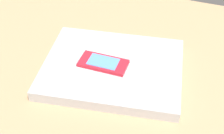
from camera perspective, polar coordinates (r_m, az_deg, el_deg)
The scene contains 3 objects.
desk_surface at distance 74.78cm, azimuth 1.09°, elevation -2.06°, with size 120.00×80.00×3.00cm, color tan.
laptop_closed at distance 72.95cm, azimuth 0.00°, elevation -0.43°, with size 31.47×24.64×2.55cm, color #B7BABC.
cell_phone_on_laptop at distance 72.01cm, azimuth -1.59°, elevation 0.72°, with size 11.07×5.41×0.97cm.
Camera 1 is at (-16.99, 51.60, 52.88)cm, focal length 50.66 mm.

